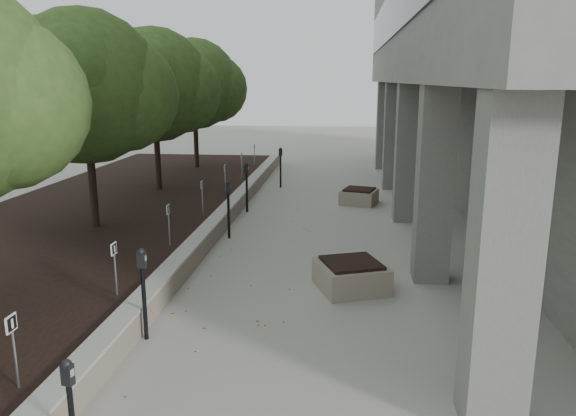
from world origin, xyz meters
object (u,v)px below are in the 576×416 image
at_px(crabapple_tree_5, 195,103).
at_px(planter_front, 351,275).
at_px(parking_meter_3, 228,210).
at_px(crabapple_tree_4, 155,109).
at_px(parking_meter_5, 281,168).
at_px(parking_meter_4, 247,188).
at_px(crabapple_tree_3, 87,120).
at_px(parking_meter_2, 144,294).
at_px(planter_back, 359,196).

bearing_deg(crabapple_tree_5, planter_front, -62.79).
height_order(crabapple_tree_5, parking_meter_3, crabapple_tree_5).
relative_size(crabapple_tree_4, parking_meter_5, 3.48).
relative_size(parking_meter_3, parking_meter_4, 0.99).
bearing_deg(planter_front, crabapple_tree_3, 157.19).
distance_m(crabapple_tree_5, parking_meter_3, 10.30).
height_order(parking_meter_3, parking_meter_5, parking_meter_5).
xyz_separation_m(crabapple_tree_3, parking_meter_3, (3.39, 0.56, -2.34)).
relative_size(crabapple_tree_3, parking_meter_5, 3.48).
distance_m(crabapple_tree_3, crabapple_tree_5, 10.00).
xyz_separation_m(parking_meter_3, parking_meter_5, (0.54, 7.16, 0.01)).
height_order(parking_meter_2, parking_meter_5, parking_meter_5).
relative_size(crabapple_tree_4, parking_meter_3, 3.51).
height_order(crabapple_tree_3, planter_front, crabapple_tree_3).
bearing_deg(planter_front, parking_meter_3, 133.69).
distance_m(crabapple_tree_3, planter_back, 9.06).
bearing_deg(crabapple_tree_5, planter_back, -35.25).
relative_size(parking_meter_2, parking_meter_4, 0.98).
relative_size(crabapple_tree_3, parking_meter_2, 3.55).
distance_m(parking_meter_2, planter_back, 11.05).
bearing_deg(planter_back, parking_meter_5, 138.80).
bearing_deg(crabapple_tree_3, parking_meter_3, 9.44).
height_order(planter_front, planter_back, planter_front).
distance_m(crabapple_tree_3, crabapple_tree_4, 5.00).
height_order(crabapple_tree_5, planter_back, crabapple_tree_5).
xyz_separation_m(parking_meter_2, planter_front, (3.31, 2.54, -0.47)).
relative_size(crabapple_tree_5, planter_back, 4.87).
distance_m(parking_meter_2, parking_meter_3, 5.86).
height_order(parking_meter_3, parking_meter_4, parking_meter_4).
bearing_deg(parking_meter_2, planter_back, 70.28).
bearing_deg(planter_back, parking_meter_2, -109.29).
height_order(parking_meter_4, planter_back, parking_meter_4).
distance_m(parking_meter_5, planter_back, 3.98).
distance_m(crabapple_tree_3, parking_meter_5, 8.98).
distance_m(crabapple_tree_3, parking_meter_3, 4.16).
bearing_deg(parking_meter_4, parking_meter_5, 91.44).
bearing_deg(crabapple_tree_5, crabapple_tree_4, -90.00).
bearing_deg(crabapple_tree_5, parking_meter_5, -30.09).
bearing_deg(crabapple_tree_3, planter_back, 36.61).
bearing_deg(parking_meter_5, parking_meter_2, -108.92).
bearing_deg(parking_meter_3, parking_meter_2, -105.49).
bearing_deg(crabapple_tree_3, parking_meter_4, 46.69).
xyz_separation_m(parking_meter_2, parking_meter_4, (0.09, 8.84, 0.02)).
bearing_deg(planter_front, crabapple_tree_5, 117.21).
bearing_deg(crabapple_tree_3, crabapple_tree_5, 90.00).
bearing_deg(parking_meter_4, crabapple_tree_4, 165.94).
bearing_deg(crabapple_tree_4, parking_meter_5, 34.72).
bearing_deg(crabapple_tree_3, crabapple_tree_4, 90.00).
bearing_deg(crabapple_tree_5, parking_meter_3, -70.26).
height_order(crabapple_tree_4, parking_meter_2, crabapple_tree_4).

